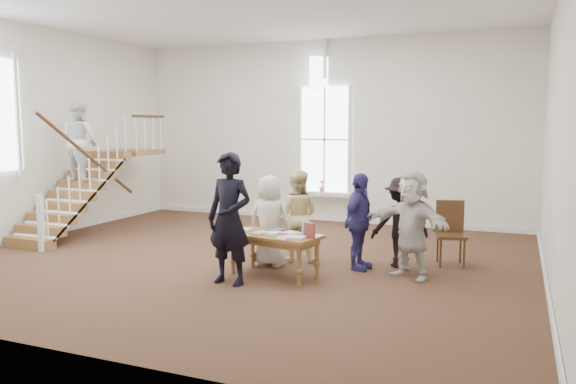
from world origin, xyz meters
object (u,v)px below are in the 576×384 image
at_px(library_table, 275,239).
at_px(side_chair, 451,229).
at_px(woman_cluster_a, 359,222).
at_px(woman_cluster_c, 412,224).
at_px(police_officer, 230,219).
at_px(woman_cluster_b, 400,222).
at_px(elderly_woman, 270,221).
at_px(person_yellow, 297,216).

distance_m(library_table, side_chair, 3.13).
distance_m(library_table, woman_cluster_a, 1.48).
height_order(woman_cluster_a, woman_cluster_c, woman_cluster_c).
distance_m(police_officer, woman_cluster_b, 2.99).
bearing_deg(woman_cluster_a, elderly_woman, 111.12).
distance_m(person_yellow, woman_cluster_b, 1.81).
relative_size(police_officer, woman_cluster_c, 1.17).
bearing_deg(person_yellow, elderly_woman, 46.93).
xyz_separation_m(police_officer, woman_cluster_a, (1.59, 1.57, -0.19)).
height_order(woman_cluster_a, side_chair, woman_cluster_a).
distance_m(police_officer, person_yellow, 1.81).
relative_size(woman_cluster_a, woman_cluster_c, 0.95).
xyz_separation_m(library_table, woman_cluster_a, (1.12, 0.93, 0.21)).
height_order(person_yellow, side_chair, person_yellow).
xyz_separation_m(woman_cluster_a, woman_cluster_c, (0.90, -0.20, 0.04)).
relative_size(woman_cluster_c, side_chair, 1.55).
height_order(library_table, elderly_woman, elderly_woman).
height_order(police_officer, person_yellow, police_officer).
bearing_deg(side_chair, woman_cluster_b, -161.32).
bearing_deg(elderly_woman, woman_cluster_a, -170.45).
xyz_separation_m(police_officer, woman_cluster_c, (2.49, 1.37, -0.15)).
bearing_deg(library_table, police_officer, -115.41).
xyz_separation_m(library_table, elderly_woman, (-0.36, 0.61, 0.18)).
distance_m(elderly_woman, woman_cluster_c, 2.39).
bearing_deg(side_chair, library_table, -157.58).
bearing_deg(library_table, woman_cluster_c, 30.53).
bearing_deg(woman_cluster_a, woman_cluster_c, -93.62).
distance_m(woman_cluster_c, side_chair, 1.27).
distance_m(elderly_woman, person_yellow, 0.58).
height_order(elderly_woman, woman_cluster_c, woman_cluster_c).
bearing_deg(woman_cluster_b, woman_cluster_a, 9.57).
xyz_separation_m(library_table, person_yellow, (-0.06, 1.11, 0.21)).
distance_m(library_table, woman_cluster_c, 2.17).
bearing_deg(woman_cluster_a, woman_cluster_b, -44.22).
bearing_deg(side_chair, woman_cluster_a, -159.79).
xyz_separation_m(elderly_woman, person_yellow, (0.30, 0.50, 0.03)).
relative_size(police_officer, side_chair, 1.81).
bearing_deg(woman_cluster_c, police_officer, -121.22).
bearing_deg(elderly_woman, library_table, 118.03).
relative_size(library_table, woman_cluster_a, 0.97).
relative_size(woman_cluster_a, woman_cluster_b, 1.06).
bearing_deg(person_yellow, woman_cluster_a, 159.36).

